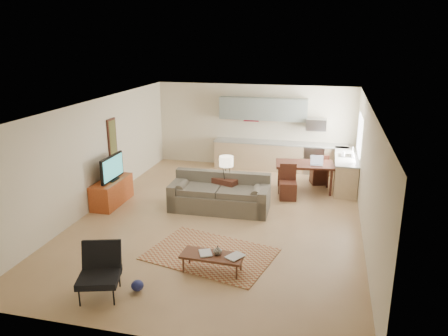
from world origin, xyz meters
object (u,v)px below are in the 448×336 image
(armchair, at_px, (99,273))
(coffee_table, at_px, (212,263))
(console_table, at_px, (226,192))
(dining_table, at_px, (304,177))
(tv_credenza, at_px, (112,192))
(sofa, at_px, (220,193))

(armchair, bearing_deg, coffee_table, 19.96)
(console_table, distance_m, dining_table, 2.44)
(tv_credenza, bearing_deg, coffee_table, -38.17)
(tv_credenza, bearing_deg, sofa, 5.42)
(dining_table, bearing_deg, sofa, -143.82)
(console_table, bearing_deg, dining_table, 60.55)
(tv_credenza, distance_m, dining_table, 5.24)
(sofa, bearing_deg, coffee_table, -80.02)
(tv_credenza, height_order, console_table, console_table)
(coffee_table, distance_m, dining_table, 5.05)
(sofa, bearing_deg, console_table, 73.42)
(armchair, relative_size, tv_credenza, 0.62)
(coffee_table, distance_m, armchair, 2.04)
(coffee_table, bearing_deg, sofa, 103.63)
(coffee_table, xyz_separation_m, dining_table, (1.35, 4.86, 0.23))
(coffee_table, xyz_separation_m, console_table, (-0.52, 3.29, 0.19))
(sofa, relative_size, coffee_table, 2.21)
(console_table, xyz_separation_m, dining_table, (1.87, 1.57, 0.04))
(armchair, xyz_separation_m, tv_credenza, (-1.80, 3.89, -0.11))
(tv_credenza, bearing_deg, dining_table, 24.50)
(sofa, height_order, tv_credenza, sofa)
(console_table, bearing_deg, armchair, -83.19)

